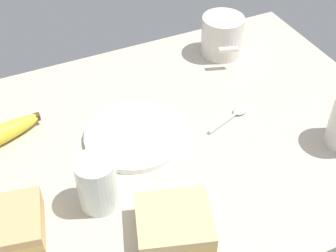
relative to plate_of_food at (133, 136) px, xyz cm
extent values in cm
cube|color=#BCB29E|center=(-5.89, 2.67, -1.60)|extent=(90.00, 64.00, 2.00)
cylinder|color=white|center=(0.00, 0.00, 0.00)|extent=(18.43, 18.43, 1.20)
cylinder|color=silver|center=(-29.00, -18.13, 3.96)|extent=(9.41, 9.41, 9.12)
cylinder|color=black|center=(-29.00, -18.13, 8.02)|extent=(8.28, 8.28, 0.40)
cylinder|color=silver|center=(-27.00, -12.05, 4.42)|extent=(4.40, 2.46, 1.20)
cube|color=tan|center=(25.34, 11.89, 0.20)|extent=(12.89, 12.02, 1.60)
cube|color=#D8B259|center=(25.34, 11.89, 1.60)|extent=(12.89, 12.02, 1.20)
cube|color=tan|center=(25.34, 11.89, 3.00)|extent=(12.89, 12.02, 1.60)
cube|color=#DBB77A|center=(2.12, 22.15, 0.20)|extent=(13.81, 13.07, 1.60)
cube|color=#D8B259|center=(2.12, 22.15, 1.60)|extent=(13.81, 13.07, 1.20)
cube|color=#DBB77A|center=(2.12, 22.15, 3.00)|extent=(13.81, 13.07, 1.60)
cylinder|color=silver|center=(10.53, 11.68, 4.12)|extent=(6.51, 6.51, 9.44)
cylinder|color=white|center=(10.53, 11.68, 2.44)|extent=(5.86, 5.86, 6.08)
cube|color=#4C3819|center=(15.34, -11.40, 1.19)|extent=(1.20, 1.20, 1.20)
ellipsoid|color=silver|center=(-22.15, 1.94, -0.20)|extent=(4.19, 3.45, 0.80)
cylinder|color=silver|center=(-16.91, 3.77, -0.25)|extent=(7.32, 3.12, 0.70)
camera|label=1|loc=(19.93, 58.65, 59.46)|focal=48.96mm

